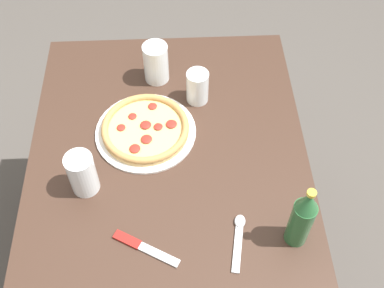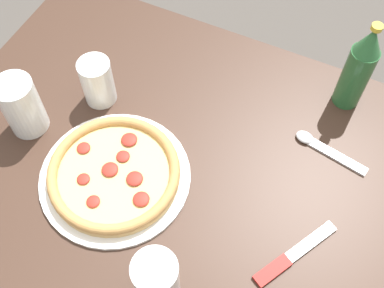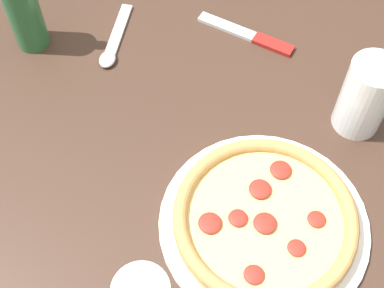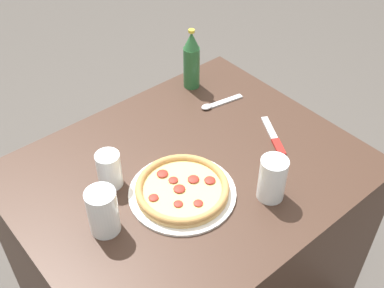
% 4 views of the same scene
% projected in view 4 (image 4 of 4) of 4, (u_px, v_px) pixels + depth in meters
% --- Properties ---
extents(table, '(1.02, 0.82, 0.75)m').
position_uv_depth(table, '(189.00, 244.00, 1.70)').
color(table, '#3D281E').
rests_on(table, ground_plane).
extents(pizza_margherita, '(0.31, 0.31, 0.04)m').
position_uv_depth(pizza_margherita, '(182.00, 189.00, 1.36)').
color(pizza_margherita, white).
rests_on(pizza_margherita, table).
extents(glass_orange_juice, '(0.08, 0.08, 0.14)m').
position_uv_depth(glass_orange_juice, '(272.00, 180.00, 1.32)').
color(glass_orange_juice, white).
rests_on(glass_orange_juice, table).
extents(glass_lemonade, '(0.08, 0.08, 0.14)m').
position_uv_depth(glass_lemonade, '(103.00, 213.00, 1.24)').
color(glass_lemonade, white).
rests_on(glass_lemonade, table).
extents(glass_red_wine, '(0.07, 0.07, 0.11)m').
position_uv_depth(glass_red_wine, '(109.00, 171.00, 1.37)').
color(glass_red_wine, white).
rests_on(glass_red_wine, table).
extents(beer_bottle, '(0.06, 0.06, 0.23)m').
position_uv_depth(beer_bottle, '(192.00, 60.00, 1.70)').
color(beer_bottle, '#286033').
rests_on(beer_bottle, table).
extents(knife, '(0.11, 0.18, 0.01)m').
position_uv_depth(knife, '(274.00, 137.00, 1.55)').
color(knife, maroon).
rests_on(knife, table).
extents(spoon, '(0.17, 0.05, 0.01)m').
position_uv_depth(spoon, '(216.00, 104.00, 1.68)').
color(spoon, silver).
rests_on(spoon, table).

